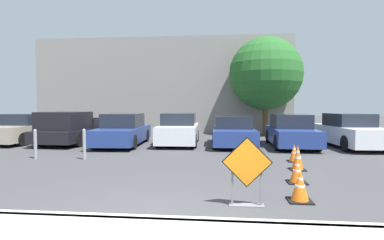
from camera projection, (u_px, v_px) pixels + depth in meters
ground_plane at (198, 144)px, 14.61m from camera, size 96.00×96.00×0.00m
curb_lip at (148, 221)px, 4.67m from camera, size 24.85×0.20×0.14m
road_closed_sign at (247, 169)px, 5.54m from camera, size 0.94×0.20×1.30m
traffic_cone_nearest at (300, 187)px, 5.86m from camera, size 0.46×0.46×0.61m
traffic_cone_second at (297, 171)px, 7.27m from camera, size 0.46×0.46×0.59m
traffic_cone_third at (298, 158)px, 8.74m from camera, size 0.45×0.45×0.74m
traffic_cone_fourth at (294, 153)px, 10.06m from camera, size 0.41×0.41×0.59m
parked_car_nearest at (27, 129)px, 15.46m from camera, size 2.07×4.60×1.48m
pickup_truck at (74, 129)px, 14.98m from camera, size 2.34×5.14×1.60m
parked_car_second at (123, 131)px, 14.38m from camera, size 2.12×4.73×1.52m
parked_car_third at (179, 130)px, 14.67m from camera, size 1.98×4.17×1.53m
parked_car_fourth at (233, 132)px, 14.21m from camera, size 2.00×4.33×1.39m
parked_car_fifth at (291, 132)px, 13.81m from camera, size 1.93×4.35×1.49m
parked_car_sixth at (349, 132)px, 13.70m from camera, size 2.06×4.73×1.53m
bollard_nearest at (84, 143)px, 10.45m from camera, size 0.12×0.12×1.08m
bollard_second at (35, 143)px, 10.62m from camera, size 0.12×0.12×1.05m
building_facade_backdrop at (166, 87)px, 23.34m from camera, size 18.28×5.00×6.71m
street_tree_behind_lot at (266, 74)px, 19.06m from camera, size 4.62×4.62×6.26m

